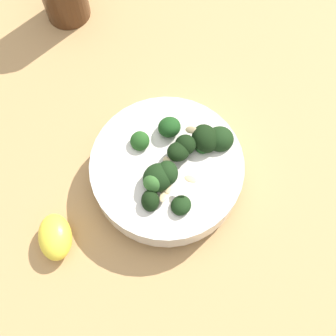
# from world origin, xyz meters

# --- Properties ---
(ground_plane) EXTENTS (0.68, 0.68, 0.04)m
(ground_plane) POSITION_xyz_m (0.00, 0.00, -0.02)
(ground_plane) COLOR tan
(bowl_of_broccoli) EXTENTS (0.21, 0.21, 0.09)m
(bowl_of_broccoli) POSITION_xyz_m (0.00, -0.06, 0.04)
(bowl_of_broccoli) COLOR silver
(bowl_of_broccoli) RESTS_ON ground_plane
(lemon_wedge) EXTENTS (0.06, 0.07, 0.04)m
(lemon_wedge) POSITION_xyz_m (-0.15, -0.14, 0.02)
(lemon_wedge) COLOR yellow
(lemon_wedge) RESTS_ON ground_plane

